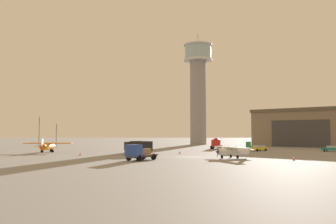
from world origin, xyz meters
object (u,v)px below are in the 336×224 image
(control_tower, at_px, (197,85))
(traffic_cone_near_left, at_px, (293,158))
(car_teal, at_px, (332,148))
(light_post_east, at_px, (38,128))
(airplane_orange, at_px, (47,146))
(car_yellow, at_px, (258,148))
(traffic_cone_mid_apron, at_px, (79,154))
(light_post_west, at_px, (55,132))
(truck_fuel_tanker_red, at_px, (216,143))
(airplane_white, at_px, (233,150))
(truck_flatbed_blue, at_px, (137,153))
(truck_box_black, at_px, (137,147))
(traffic_cone_near_right, at_px, (179,152))

(control_tower, relative_size, traffic_cone_near_left, 55.19)
(control_tower, relative_size, car_teal, 8.57)
(car_teal, xyz_separation_m, light_post_east, (-77.29, 27.54, 4.81))
(airplane_orange, xyz_separation_m, car_yellow, (47.98, 6.45, -0.71))
(light_post_east, height_order, traffic_cone_mid_apron, light_post_east)
(light_post_west, bearing_deg, truck_fuel_tanker_red, -21.81)
(light_post_east, bearing_deg, traffic_cone_near_left, -40.57)
(airplane_white, height_order, truck_flatbed_blue, airplane_white)
(control_tower, relative_size, airplane_white, 4.33)
(car_teal, bearing_deg, truck_flatbed_blue, 69.90)
(car_teal, height_order, light_post_east, light_post_east)
(airplane_white, relative_size, light_post_east, 0.98)
(airplane_white, distance_m, car_teal, 32.76)
(airplane_white, xyz_separation_m, truck_flatbed_blue, (-16.10, -5.21, -0.07))
(car_yellow, relative_size, light_post_east, 0.51)
(truck_fuel_tanker_red, xyz_separation_m, light_post_east, (-52.54, 14.18, 3.96))
(truck_fuel_tanker_red, bearing_deg, airplane_white, 9.06)
(truck_flatbed_blue, bearing_deg, control_tower, -157.33)
(truck_flatbed_blue, xyz_separation_m, traffic_cone_near_left, (25.02, 0.98, -0.88))
(truck_box_black, relative_size, light_post_west, 0.92)
(traffic_cone_mid_apron, bearing_deg, airplane_orange, 135.58)
(car_teal, distance_m, light_post_west, 80.85)
(truck_box_black, distance_m, traffic_cone_mid_apron, 11.56)
(light_post_west, distance_m, traffic_cone_near_right, 55.72)
(car_yellow, xyz_separation_m, traffic_cone_near_right, (-19.09, -10.24, -0.45))
(truck_fuel_tanker_red, distance_m, truck_box_black, 29.30)
(light_post_east, bearing_deg, traffic_cone_near_right, -39.47)
(light_post_west, bearing_deg, airplane_orange, -75.16)
(truck_box_black, relative_size, traffic_cone_mid_apron, 9.96)
(traffic_cone_near_right, bearing_deg, traffic_cone_near_left, -43.04)
(truck_flatbed_blue, bearing_deg, car_teal, 155.49)
(truck_fuel_tanker_red, xyz_separation_m, traffic_cone_near_right, (-10.47, -20.46, -1.30))
(control_tower, xyz_separation_m, light_post_west, (-46.86, -12.11, -16.94))
(control_tower, relative_size, light_post_west, 5.38)
(control_tower, xyz_separation_m, airplane_white, (0.57, -64.62, -20.15))
(traffic_cone_near_right, bearing_deg, car_teal, 11.38)
(control_tower, bearing_deg, traffic_cone_near_left, -82.15)
(car_teal, distance_m, traffic_cone_mid_apron, 56.06)
(traffic_cone_near_left, distance_m, traffic_cone_near_right, 24.43)
(truck_flatbed_blue, relative_size, car_teal, 1.28)
(light_post_east, relative_size, traffic_cone_mid_apron, 13.74)
(control_tower, xyz_separation_m, light_post_east, (-50.43, -17.53, -15.91))
(car_yellow, xyz_separation_m, light_post_west, (-57.59, 29.81, 3.78))
(truck_box_black, xyz_separation_m, light_post_west, (-30.01, 41.94, 2.99))
(traffic_cone_near_left, relative_size, traffic_cone_near_right, 1.21)
(truck_fuel_tanker_red, relative_size, car_yellow, 1.27)
(airplane_orange, height_order, car_yellow, airplane_orange)
(traffic_cone_mid_apron, bearing_deg, light_post_east, 119.45)
(light_post_west, xyz_separation_m, traffic_cone_near_left, (56.35, -56.73, -4.17))
(car_teal, bearing_deg, traffic_cone_mid_apron, 52.62)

